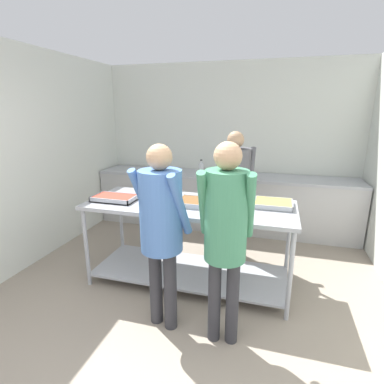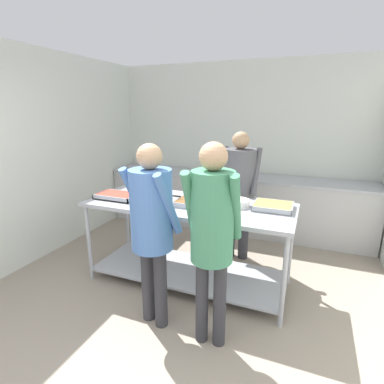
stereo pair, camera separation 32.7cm
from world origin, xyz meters
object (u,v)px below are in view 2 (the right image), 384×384
Objects in this scene: cook_behind_counter at (239,183)px; water_bottle at (212,167)px; sauce_pan at (158,197)px; serving_tray_roast at (198,203)px; guest_serving_left at (152,219)px; plate_stack at (238,203)px; serving_tray_vegetables at (117,196)px; serving_tray_greens at (273,206)px; guest_serving_right at (212,226)px.

cook_behind_counter reaches higher than water_bottle.
sauce_pan is at bearing -90.88° from water_bottle.
guest_serving_left reaches higher than serving_tray_roast.
cook_behind_counter reaches higher than plate_stack.
guest_serving_left reaches higher than serving_tray_vegetables.
serving_tray_roast is 0.85m from cook_behind_counter.
water_bottle is at bearing 126.42° from serving_tray_greens.
guest_serving_right reaches higher than serving_tray_roast.
serving_tray_roast is at bearing -161.17° from plate_stack.
plate_stack is 0.15× the size of guest_serving_right.
serving_tray_greens is 0.81m from cook_behind_counter.
water_bottle reaches higher than serving_tray_vegetables.
serving_tray_greens is at bearing 9.11° from serving_tray_vegetables.
water_bottle is at bearing 116.84° from plate_stack.
guest_serving_left is at bearing 175.17° from guest_serving_right.
sauce_pan is 1.86× the size of water_bottle.
serving_tray_greens is at bearing -53.58° from water_bottle.
guest_serving_right is at bearing -26.51° from serving_tray_vegetables.
water_bottle is at bearing 108.39° from guest_serving_right.
sauce_pan is 1.68× the size of plate_stack.
water_bottle is at bearing 104.00° from serving_tray_roast.
serving_tray_greens is 1.27m from guest_serving_left.
guest_serving_left reaches higher than sauce_pan.
cook_behind_counter is at bearing -54.94° from water_bottle.
cook_behind_counter reaches higher than guest_serving_left.
serving_tray_roast is 1.84m from water_bottle.
sauce_pan is 0.25× the size of guest_serving_left.
guest_serving_left reaches higher than water_bottle.
serving_tray_greens is 0.23× the size of guest_serving_right.
water_bottle is (-1.19, 1.61, 0.04)m from serving_tray_greens.
plate_stack is at bearing 57.92° from guest_serving_left.
serving_tray_vegetables is at bearing 141.93° from guest_serving_left.
serving_tray_roast is 0.87m from guest_serving_right.
water_bottle is (-0.30, 2.51, -0.02)m from guest_serving_left.
guest_serving_right is at bearing -4.83° from guest_serving_left.
serving_tray_vegetables is 1.90× the size of plate_stack.
guest_serving_right reaches higher than cook_behind_counter.
cook_behind_counter is at bearing 75.99° from guest_serving_left.
guest_serving_left is at bearing -83.21° from water_bottle.
sauce_pan is 0.88m from plate_stack.
serving_tray_roast is (0.47, 0.02, -0.02)m from sauce_pan.
guest_serving_left is 0.55m from guest_serving_right.
water_bottle is at bearing 74.99° from serving_tray_vegetables.
serving_tray_vegetables is at bearing -142.56° from cook_behind_counter.
cook_behind_counter is 7.43× the size of water_bottle.
sauce_pan is 0.24× the size of guest_serving_right.
serving_tray_vegetables is 0.28× the size of guest_serving_left.
plate_stack is (1.34, 0.23, 0.01)m from serving_tray_vegetables.
guest_serving_left is at bearing -134.63° from serving_tray_greens.
serving_tray_vegetables is at bearing -170.33° from plate_stack.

